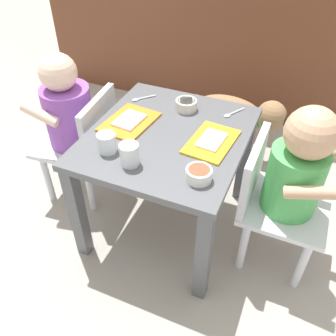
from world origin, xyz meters
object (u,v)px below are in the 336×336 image
dog (237,115)px  spoon_by_left_tray (232,113)px  dining_table (168,152)px  food_tray_left (129,121)px  cereal_bowl_left_side (199,174)px  seated_child_left (71,115)px  water_cup_left (107,144)px  food_tray_right (212,141)px  water_cup_right (130,156)px  spoon_by_right_tray (141,98)px  seated_child_right (293,174)px  veggie_bowl_near (186,105)px

dog → spoon_by_left_tray: spoon_by_left_tray is taller
dining_table → food_tray_left: bearing=176.8°
dog → cereal_bowl_left_side: (0.06, -0.75, 0.24)m
seated_child_left → water_cup_left: size_ratio=10.05×
food_tray_right → water_cup_right: size_ratio=3.03×
water_cup_left → spoon_by_right_tray: size_ratio=0.79×
dog → spoon_by_right_tray: size_ratio=5.85×
seated_child_right → dog: seated_child_right is taller
food_tray_right → dining_table: bearing=-176.8°
cereal_bowl_left_side → spoon_by_right_tray: 0.51m
water_cup_left → veggie_bowl_near: (0.14, 0.34, -0.01)m
dog → water_cup_left: water_cup_left is taller
water_cup_right → seated_child_right: bearing=22.0°
food_tray_right → water_cup_left: bearing=-149.6°
seated_child_right → water_cup_right: bearing=-158.0°
dining_table → veggie_bowl_near: size_ratio=7.39×
water_cup_left → water_cup_right: (0.10, -0.03, 0.00)m
cereal_bowl_left_side → veggie_bowl_near: bearing=116.2°
food_tray_right → seated_child_right: bearing=-2.6°
food_tray_left → veggie_bowl_near: veggie_bowl_near is taller
seated_child_left → dog: (0.54, 0.54, -0.18)m
seated_child_left → dog: bearing=44.9°
seated_child_left → seated_child_right: 0.85m
seated_child_left → water_cup_left: 0.35m
veggie_bowl_near → cereal_bowl_left_side: bearing=-63.8°
dining_table → water_cup_right: water_cup_right is taller
food_tray_right → water_cup_left: (-0.29, -0.17, 0.02)m
water_cup_right → spoon_by_left_tray: 0.45m
dog → dining_table: bearing=-101.7°
dining_table → water_cup_left: bearing=-130.8°
seated_child_right → veggie_bowl_near: size_ratio=8.07×
seated_child_left → veggie_bowl_near: bearing=18.8°
cereal_bowl_left_side → veggie_bowl_near: size_ratio=0.97×
dining_table → seated_child_left: (-0.42, 0.03, 0.03)m
dining_table → cereal_bowl_left_side: size_ratio=7.59×
seated_child_right → water_cup_left: (-0.57, -0.16, 0.06)m
cereal_bowl_left_side → seated_child_right: bearing=34.8°
water_cup_right → food_tray_left: bearing=118.2°
seated_child_right → food_tray_left: seated_child_right is taller
dining_table → water_cup_right: bearing=-103.0°
seated_child_left → water_cup_right: 0.45m
dog → spoon_by_left_tray: bearing=-82.2°
seated_child_right → veggie_bowl_near: bearing=157.5°
seated_child_left → spoon_by_right_tray: (0.24, 0.15, 0.05)m
seated_child_right → food_tray_right: (-0.27, 0.01, 0.04)m
seated_child_right → water_cup_left: seated_child_right is taller
food_tray_right → cereal_bowl_left_side: cereal_bowl_left_side is taller
seated_child_left → water_cup_right: bearing=-30.2°
cereal_bowl_left_side → spoon_by_right_tray: cereal_bowl_left_side is taller
food_tray_left → spoon_by_left_tray: size_ratio=2.37×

